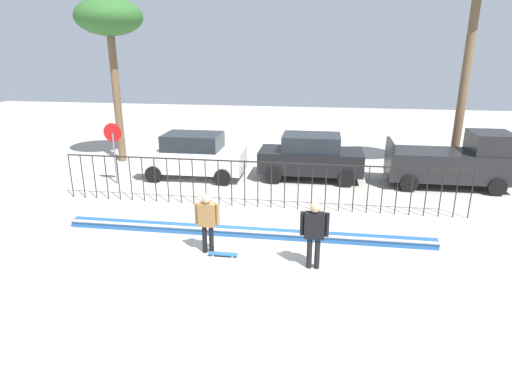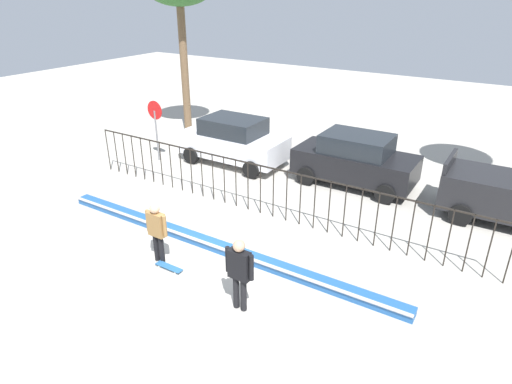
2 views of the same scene
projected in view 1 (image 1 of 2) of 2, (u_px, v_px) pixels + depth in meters
The scene contains 11 objects.
ground_plane at pixel (241, 246), 12.44m from camera, with size 60.00×60.00×0.00m, color #ADA89E.
bowl_coping_ledge at pixel (245, 232), 13.07m from camera, with size 11.00×0.40×0.27m.
perimeter_fence at pixel (258, 179), 15.14m from camera, with size 14.04×0.04×1.65m.
skateboarder at pixel (207, 218), 11.74m from camera, with size 0.68×0.26×1.69m.
skateboard at pixel (223, 254), 11.84m from camera, with size 0.80×0.20×0.07m.
camera_operator at pixel (314, 229), 10.90m from camera, with size 0.72×0.27×1.79m.
parked_car_white at pixel (193, 155), 18.63m from camera, with size 4.30×2.12×1.90m.
parked_car_black at pixel (311, 156), 18.44m from camera, with size 4.30×2.12×1.90m.
pickup_truck at pixel (455, 162), 17.38m from camera, with size 4.70×2.12×2.24m.
stop_sign at pixel (114, 145), 17.56m from camera, with size 0.76×0.07×2.50m.
palm_tree_short at pixel (109, 21), 19.63m from camera, with size 3.01×3.01×7.46m.
Camera 1 is at (2.14, -11.11, 5.41)m, focal length 30.78 mm.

